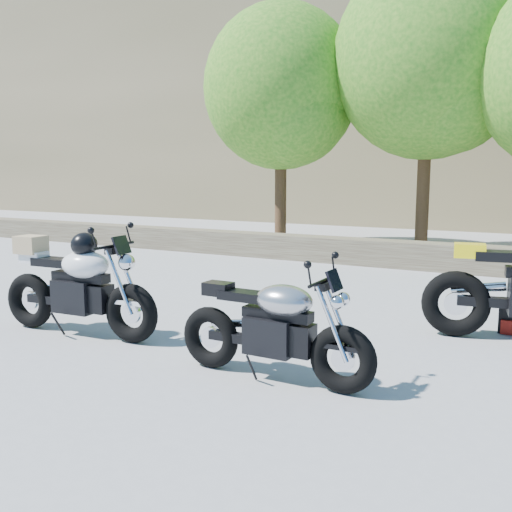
{
  "coord_description": "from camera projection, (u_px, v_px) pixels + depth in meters",
  "views": [
    {
      "loc": [
        3.61,
        -5.25,
        1.8
      ],
      "look_at": [
        0.2,
        1.0,
        0.75
      ],
      "focal_mm": 40.0,
      "sensor_mm": 36.0,
      "label": 1
    }
  ],
  "objects": [
    {
      "name": "silver_bike",
      "position": [
        274.0,
        329.0,
        4.92
      ],
      "size": [
        1.87,
        0.59,
        0.94
      ],
      "rotation": [
        0.0,
        0.0,
        -0.01
      ],
      "color": "black",
      "rests_on": "ground"
    },
    {
      "name": "white_bike",
      "position": [
        77.0,
        285.0,
        6.3
      ],
      "size": [
        2.09,
        0.66,
        1.15
      ],
      "rotation": [
        0.0,
        0.0,
        0.07
      ],
      "color": "black",
      "rests_on": "ground"
    },
    {
      "name": "tree_decid_mid",
      "position": [
        433.0,
        65.0,
        12.06
      ],
      "size": [
        4.08,
        4.08,
        6.24
      ],
      "color": "#382314",
      "rests_on": "ground"
    },
    {
      "name": "tree_decid_left",
      "position": [
        284.0,
        93.0,
        13.34
      ],
      "size": [
        3.67,
        3.67,
        5.62
      ],
      "color": "#382314",
      "rests_on": "ground"
    },
    {
      "name": "stone_wall",
      "position": [
        356.0,
        251.0,
        11.27
      ],
      "size": [
        22.0,
        0.55,
        0.5
      ],
      "primitive_type": "cube",
      "color": "#4D4233",
      "rests_on": "ground"
    },
    {
      "name": "ground",
      "position": [
        199.0,
        331.0,
        6.53
      ],
      "size": [
        90.0,
        90.0,
        0.0
      ],
      "primitive_type": "plane",
      "color": "gray",
      "rests_on": "ground"
    }
  ]
}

